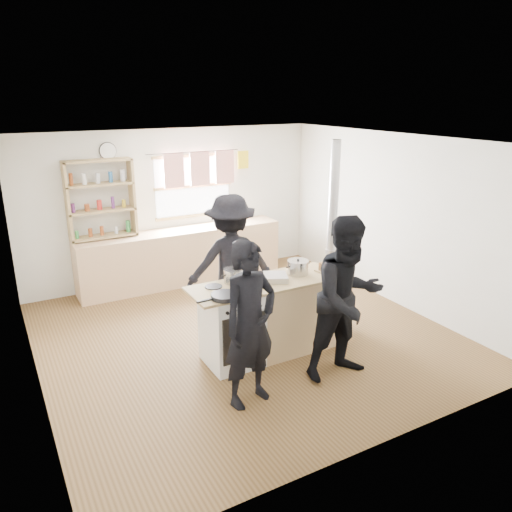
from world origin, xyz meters
name	(u,v)px	position (x,y,z in m)	size (l,w,h in m)	color
ground	(244,335)	(0.00, 0.00, -0.01)	(5.00, 5.00, 0.01)	brown
back_counter	(182,256)	(0.00, 2.22, 0.45)	(3.40, 0.55, 0.90)	tan
shelving_unit	(101,199)	(-1.20, 2.34, 1.51)	(1.00, 0.28, 1.20)	tan
thermos	(216,216)	(0.64, 2.22, 1.06)	(0.10, 0.10, 0.33)	silver
cooking_island	(276,316)	(0.14, -0.55, 0.47)	(1.97, 0.64, 0.93)	white
skillet_greens	(225,296)	(-0.63, -0.76, 0.96)	(0.32, 0.32, 0.05)	black
roast_tray	(271,277)	(0.08, -0.54, 0.97)	(0.45, 0.41, 0.07)	silver
stockpot_stove	(233,276)	(-0.34, -0.38, 1.01)	(0.23, 0.23, 0.19)	#B1B1B3
stockpot_counter	(298,267)	(0.47, -0.51, 1.02)	(0.26, 0.26, 0.20)	#B0B0B3
bread_board	(328,267)	(0.86, -0.61, 0.98)	(0.30, 0.23, 0.12)	tan
flue_heater	(329,284)	(1.06, -0.39, 0.65)	(0.35, 0.35, 2.50)	black
person_near_left	(250,324)	(-0.63, -1.33, 0.86)	(0.63, 0.41, 1.72)	black
person_near_right	(348,299)	(0.54, -1.39, 0.92)	(0.89, 0.70, 1.84)	black
person_far	(231,262)	(-0.01, 0.35, 0.90)	(1.17, 0.67, 1.81)	black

